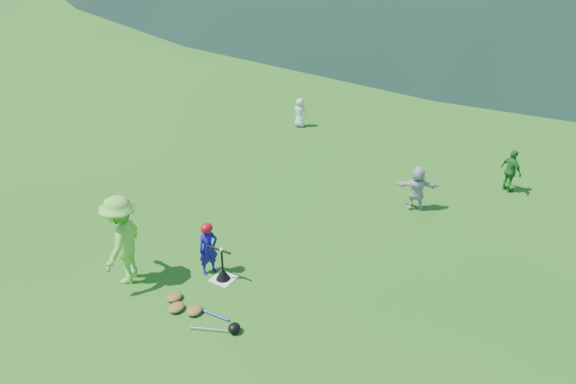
{
  "coord_description": "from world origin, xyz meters",
  "views": [
    {
      "loc": [
        6.07,
        -7.16,
        7.05
      ],
      "look_at": [
        0.0,
        2.5,
        0.9
      ],
      "focal_mm": 35.0,
      "sensor_mm": 36.0,
      "label": 1
    }
  ],
  "objects_px": {
    "batter_child": "(208,249)",
    "fielder_a": "(300,113)",
    "fielder_c": "(511,171)",
    "batting_tee": "(223,274)",
    "equipment_pile": "(194,311)",
    "adult_coach": "(122,240)",
    "home_plate": "(223,279)",
    "fielder_d": "(417,188)"
  },
  "relations": [
    {
      "from": "fielder_c",
      "to": "fielder_d",
      "type": "relative_size",
      "value": 1.01
    },
    {
      "from": "batting_tee",
      "to": "batter_child",
      "type": "bearing_deg",
      "value": 171.46
    },
    {
      "from": "adult_coach",
      "to": "batting_tee",
      "type": "bearing_deg",
      "value": 100.58
    },
    {
      "from": "adult_coach",
      "to": "fielder_a",
      "type": "xyz_separation_m",
      "value": [
        -1.38,
        9.13,
        -0.47
      ]
    },
    {
      "from": "fielder_a",
      "to": "fielder_d",
      "type": "distance_m",
      "value": 6.23
    },
    {
      "from": "batter_child",
      "to": "fielder_c",
      "type": "height_order",
      "value": "fielder_c"
    },
    {
      "from": "fielder_a",
      "to": "fielder_c",
      "type": "distance_m",
      "value": 7.13
    },
    {
      "from": "fielder_c",
      "to": "batting_tee",
      "type": "xyz_separation_m",
      "value": [
        -4.01,
        -7.07,
        -0.46
      ]
    },
    {
      "from": "home_plate",
      "to": "adult_coach",
      "type": "bearing_deg",
      "value": -148.18
    },
    {
      "from": "home_plate",
      "to": "batting_tee",
      "type": "bearing_deg",
      "value": 0.0
    },
    {
      "from": "fielder_c",
      "to": "batter_child",
      "type": "bearing_deg",
      "value": 93.0
    },
    {
      "from": "fielder_d",
      "to": "adult_coach",
      "type": "bearing_deg",
      "value": 30.77
    },
    {
      "from": "home_plate",
      "to": "fielder_d",
      "type": "bearing_deg",
      "value": 64.91
    },
    {
      "from": "adult_coach",
      "to": "equipment_pile",
      "type": "xyz_separation_m",
      "value": [
        1.85,
        -0.1,
        -0.89
      ]
    },
    {
      "from": "fielder_a",
      "to": "batting_tee",
      "type": "xyz_separation_m",
      "value": [
        3.04,
        -8.1,
        -0.36
      ]
    },
    {
      "from": "home_plate",
      "to": "batter_child",
      "type": "bearing_deg",
      "value": 171.46
    },
    {
      "from": "batting_tee",
      "to": "fielder_a",
      "type": "bearing_deg",
      "value": 110.6
    },
    {
      "from": "home_plate",
      "to": "adult_coach",
      "type": "xyz_separation_m",
      "value": [
        -1.66,
        -1.03,
        0.95
      ]
    },
    {
      "from": "adult_coach",
      "to": "batter_child",
      "type": "bearing_deg",
      "value": 109.61
    },
    {
      "from": "adult_coach",
      "to": "batting_tee",
      "type": "distance_m",
      "value": 2.12
    },
    {
      "from": "adult_coach",
      "to": "batting_tee",
      "type": "xyz_separation_m",
      "value": [
        1.66,
        1.03,
        -0.83
      ]
    },
    {
      "from": "batter_child",
      "to": "equipment_pile",
      "type": "distance_m",
      "value": 1.42
    },
    {
      "from": "fielder_c",
      "to": "batting_tee",
      "type": "distance_m",
      "value": 8.14
    },
    {
      "from": "fielder_c",
      "to": "adult_coach",
      "type": "bearing_deg",
      "value": 90.18
    },
    {
      "from": "fielder_a",
      "to": "fielder_d",
      "type": "height_order",
      "value": "fielder_d"
    },
    {
      "from": "fielder_c",
      "to": "fielder_d",
      "type": "distance_m",
      "value": 2.81
    },
    {
      "from": "home_plate",
      "to": "batter_child",
      "type": "relative_size",
      "value": 0.39
    },
    {
      "from": "fielder_d",
      "to": "batting_tee",
      "type": "height_order",
      "value": "fielder_d"
    },
    {
      "from": "fielder_c",
      "to": "equipment_pile",
      "type": "distance_m",
      "value": 9.06
    },
    {
      "from": "batting_tee",
      "to": "equipment_pile",
      "type": "height_order",
      "value": "batting_tee"
    },
    {
      "from": "batting_tee",
      "to": "equipment_pile",
      "type": "distance_m",
      "value": 1.14
    },
    {
      "from": "batter_child",
      "to": "adult_coach",
      "type": "distance_m",
      "value": 1.71
    },
    {
      "from": "home_plate",
      "to": "fielder_c",
      "type": "height_order",
      "value": "fielder_c"
    },
    {
      "from": "batter_child",
      "to": "fielder_a",
      "type": "xyz_separation_m",
      "value": [
        -2.65,
        8.04,
        -0.09
      ]
    },
    {
      "from": "fielder_d",
      "to": "batting_tee",
      "type": "distance_m",
      "value": 5.38
    },
    {
      "from": "home_plate",
      "to": "adult_coach",
      "type": "height_order",
      "value": "adult_coach"
    },
    {
      "from": "fielder_c",
      "to": "batting_tee",
      "type": "bearing_deg",
      "value": 95.61
    },
    {
      "from": "batter_child",
      "to": "equipment_pile",
      "type": "bearing_deg",
      "value": -127.99
    },
    {
      "from": "batter_child",
      "to": "fielder_a",
      "type": "relative_size",
      "value": 1.18
    },
    {
      "from": "adult_coach",
      "to": "batting_tee",
      "type": "relative_size",
      "value": 2.81
    },
    {
      "from": "batter_child",
      "to": "fielder_a",
      "type": "distance_m",
      "value": 8.46
    },
    {
      "from": "home_plate",
      "to": "fielder_c",
      "type": "xyz_separation_m",
      "value": [
        4.01,
        7.07,
        0.58
      ]
    }
  ]
}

